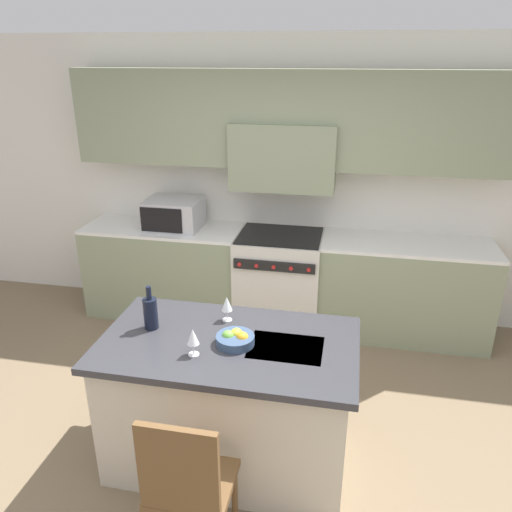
# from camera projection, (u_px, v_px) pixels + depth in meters

# --- Properties ---
(ground_plane) EXTENTS (10.00, 10.00, 0.00)m
(ground_plane) POSITION_uv_depth(u_px,v_px,m) (232.00, 467.00, 3.28)
(ground_plane) COLOR #7A664C
(back_cabinetry) EXTENTS (10.00, 0.46, 2.70)m
(back_cabinetry) POSITION_uv_depth(u_px,v_px,m) (286.00, 158.00, 4.68)
(back_cabinetry) COLOR silver
(back_cabinetry) RESTS_ON ground_plane
(back_counter) EXTENTS (3.90, 0.62, 0.93)m
(back_counter) POSITION_uv_depth(u_px,v_px,m) (279.00, 279.00, 4.89)
(back_counter) COLOR gray
(back_counter) RESTS_ON ground_plane
(range_stove) EXTENTS (0.80, 0.70, 0.93)m
(range_stove) POSITION_uv_depth(u_px,v_px,m) (279.00, 280.00, 4.87)
(range_stove) COLOR beige
(range_stove) RESTS_ON ground_plane
(microwave) EXTENTS (0.52, 0.44, 0.29)m
(microwave) POSITION_uv_depth(u_px,v_px,m) (174.00, 214.00, 4.85)
(microwave) COLOR #B7B7BC
(microwave) RESTS_ON back_counter
(kitchen_island) EXTENTS (1.58, 0.90, 0.90)m
(kitchen_island) POSITION_uv_depth(u_px,v_px,m) (230.00, 400.00, 3.21)
(kitchen_island) COLOR beige
(kitchen_island) RESTS_ON ground_plane
(island_chair) EXTENTS (0.42, 0.40, 0.96)m
(island_chair) POSITION_uv_depth(u_px,v_px,m) (187.00, 483.00, 2.49)
(island_chair) COLOR brown
(island_chair) RESTS_ON ground_plane
(wine_bottle) EXTENTS (0.09, 0.09, 0.29)m
(wine_bottle) POSITION_uv_depth(u_px,v_px,m) (150.00, 312.00, 3.14)
(wine_bottle) COLOR black
(wine_bottle) RESTS_ON kitchen_island
(wine_glass_near) EXTENTS (0.07, 0.07, 0.17)m
(wine_glass_near) POSITION_uv_depth(u_px,v_px,m) (193.00, 338.00, 2.86)
(wine_glass_near) COLOR white
(wine_glass_near) RESTS_ON kitchen_island
(wine_glass_far) EXTENTS (0.07, 0.07, 0.17)m
(wine_glass_far) POSITION_uv_depth(u_px,v_px,m) (227.00, 305.00, 3.23)
(wine_glass_far) COLOR white
(wine_glass_far) RESTS_ON kitchen_island
(fruit_bowl) EXTENTS (0.23, 0.23, 0.09)m
(fruit_bowl) POSITION_uv_depth(u_px,v_px,m) (235.00, 339.00, 3.00)
(fruit_bowl) COLOR #384C6B
(fruit_bowl) RESTS_ON kitchen_island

